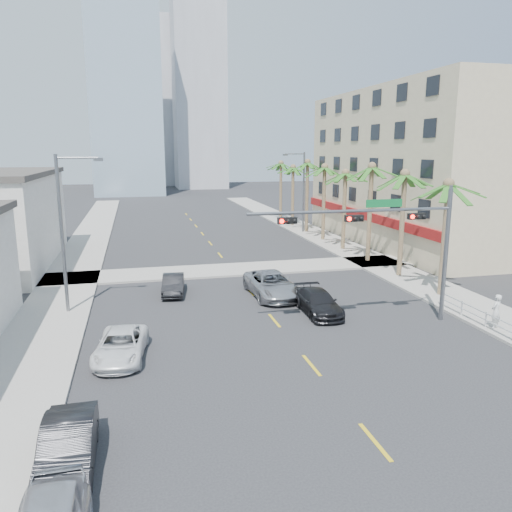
{
  "coord_description": "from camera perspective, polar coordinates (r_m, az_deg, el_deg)",
  "views": [
    {
      "loc": [
        -7.12,
        -15.15,
        9.2
      ],
      "look_at": [
        -0.83,
        10.9,
        3.5
      ],
      "focal_mm": 35.0,
      "sensor_mm": 36.0,
      "label": 1
    }
  ],
  "objects": [
    {
      "name": "ground",
      "position": [
        19.1,
        10.61,
        -17.01
      ],
      "size": [
        260.0,
        260.0,
        0.0
      ],
      "primitive_type": "plane",
      "color": "#262628",
      "rests_on": "ground"
    },
    {
      "name": "sidewalk_right",
      "position": [
        41.04,
        14.58,
        -1.23
      ],
      "size": [
        4.0,
        120.0,
        0.15
      ],
      "primitive_type": "cube",
      "color": "gray",
      "rests_on": "ground"
    },
    {
      "name": "sidewalk_left",
      "position": [
        36.64,
        -20.81,
        -3.22
      ],
      "size": [
        4.0,
        120.0,
        0.15
      ],
      "primitive_type": "cube",
      "color": "gray",
      "rests_on": "ground"
    },
    {
      "name": "sidewalk_cross",
      "position": [
        38.91,
        -2.66,
        -1.57
      ],
      "size": [
        80.0,
        4.0,
        0.15
      ],
      "primitive_type": "cube",
      "color": "gray",
      "rests_on": "ground"
    },
    {
      "name": "building_right",
      "position": [
        53.75,
        19.5,
        9.52
      ],
      "size": [
        15.25,
        28.0,
        15.0
      ],
      "color": "#C3AF89",
      "rests_on": "ground"
    },
    {
      "name": "tower_far_left",
      "position": [
        111.14,
        -14.76,
        19.29
      ],
      "size": [
        14.0,
        14.0,
        48.0
      ],
      "primitive_type": "cube",
      "color": "#99B2C6",
      "rests_on": "ground"
    },
    {
      "name": "tower_far_right",
      "position": [
        127.88,
        -6.62,
        21.3
      ],
      "size": [
        12.0,
        12.0,
        60.0
      ],
      "primitive_type": "cube",
      "color": "#ADADB2",
      "rests_on": "ground"
    },
    {
      "name": "tower_far_center",
      "position": [
        140.7,
        -12.38,
        16.56
      ],
      "size": [
        16.0,
        16.0,
        42.0
      ],
      "primitive_type": "cube",
      "color": "#ADADB2",
      "rests_on": "ground"
    },
    {
      "name": "traffic_signal_mast",
      "position": [
        26.78,
        15.43,
        2.68
      ],
      "size": [
        11.12,
        0.54,
        7.2
      ],
      "color": "slate",
      "rests_on": "ground"
    },
    {
      "name": "palm_tree_0",
      "position": [
        33.05,
        21.15,
        7.54
      ],
      "size": [
        4.8,
        4.8,
        7.8
      ],
      "color": "brown",
      "rests_on": "ground"
    },
    {
      "name": "palm_tree_1",
      "position": [
        37.42,
        16.66,
        8.8
      ],
      "size": [
        4.8,
        4.8,
        8.16
      ],
      "color": "brown",
      "rests_on": "ground"
    },
    {
      "name": "palm_tree_2",
      "position": [
        41.98,
        13.1,
        9.76
      ],
      "size": [
        4.8,
        4.8,
        8.52
      ],
      "color": "brown",
      "rests_on": "ground"
    },
    {
      "name": "palm_tree_3",
      "position": [
        46.72,
        10.19,
        9.23
      ],
      "size": [
        4.8,
        4.8,
        7.8
      ],
      "color": "brown",
      "rests_on": "ground"
    },
    {
      "name": "palm_tree_4",
      "position": [
        51.5,
        7.86,
        9.93
      ],
      "size": [
        4.8,
        4.8,
        8.16
      ],
      "color": "brown",
      "rests_on": "ground"
    },
    {
      "name": "palm_tree_5",
      "position": [
        56.37,
        5.92,
        10.5
      ],
      "size": [
        4.8,
        4.8,
        8.52
      ],
      "color": "brown",
      "rests_on": "ground"
    },
    {
      "name": "palm_tree_6",
      "position": [
        61.31,
        4.26,
        10.0
      ],
      "size": [
        4.8,
        4.8,
        7.8
      ],
      "color": "brown",
      "rests_on": "ground"
    },
    {
      "name": "palm_tree_7",
      "position": [
        66.27,
        2.87,
        10.47
      ],
      "size": [
        4.8,
        4.8,
        8.16
      ],
      "color": "brown",
      "rests_on": "ground"
    },
    {
      "name": "streetlight_left",
      "position": [
        29.69,
        -20.98,
        3.19
      ],
      "size": [
        2.55,
        0.25,
        9.0
      ],
      "color": "slate",
      "rests_on": "ground"
    },
    {
      "name": "streetlight_right",
      "position": [
        56.3,
        5.27,
        7.74
      ],
      "size": [
        2.55,
        0.25,
        9.0
      ],
      "color": "slate",
      "rests_on": "ground"
    },
    {
      "name": "guardrail",
      "position": [
        28.7,
        24.81,
        -6.43
      ],
      "size": [
        0.08,
        8.08,
        1.0
      ],
      "color": "silver",
      "rests_on": "ground"
    },
    {
      "name": "car_parked_mid",
      "position": [
        16.57,
        -20.69,
        -19.69
      ],
      "size": [
        1.53,
        4.29,
        1.41
      ],
      "primitive_type": "imported",
      "rotation": [
        0.0,
        0.0,
        0.01
      ],
      "color": "black",
      "rests_on": "ground"
    },
    {
      "name": "car_parked_far",
      "position": [
        23.48,
        -15.19,
        -9.86
      ],
      "size": [
        2.64,
        4.73,
        1.25
      ],
      "primitive_type": "imported",
      "rotation": [
        0.0,
        0.0,
        -0.13
      ],
      "color": "white",
      "rests_on": "ground"
    },
    {
      "name": "car_lane_left",
      "position": [
        32.95,
        -9.44,
        -3.23
      ],
      "size": [
        1.78,
        3.97,
        1.26
      ],
      "primitive_type": "imported",
      "rotation": [
        0.0,
        0.0,
        -0.12
      ],
      "color": "black",
      "rests_on": "ground"
    },
    {
      "name": "car_lane_center",
      "position": [
        31.95,
        1.81,
        -3.27
      ],
      "size": [
        2.84,
        5.73,
        1.56
      ],
      "primitive_type": "imported",
      "rotation": [
        0.0,
        0.0,
        0.05
      ],
      "color": "#ABACB0",
      "rests_on": "ground"
    },
    {
      "name": "car_lane_right",
      "position": [
        28.89,
        7.14,
        -5.29
      ],
      "size": [
        1.91,
        4.57,
        1.32
      ],
      "primitive_type": "imported",
      "rotation": [
        0.0,
        0.0,
        -0.01
      ],
      "color": "black",
      "rests_on": "ground"
    },
    {
      "name": "pedestrian",
      "position": [
        28.66,
        25.74,
        -5.73
      ],
      "size": [
        0.79,
        0.68,
        1.81
      ],
      "primitive_type": "imported",
      "rotation": [
        0.0,
        0.0,
        3.6
      ],
      "color": "silver",
      "rests_on": "sidewalk_right"
    }
  ]
}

